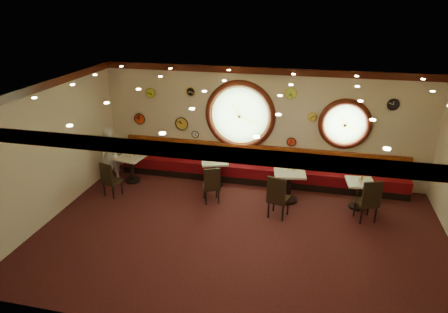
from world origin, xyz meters
TOP-DOWN VIEW (x-y plane):
  - floor at (0.00, 0.00)m, footprint 9.00×6.00m
  - ceiling at (0.00, 0.00)m, footprint 9.00×6.00m
  - wall_back at (0.00, 3.00)m, footprint 9.00×0.02m
  - wall_front at (0.00, -3.00)m, footprint 9.00×0.02m
  - wall_left at (-4.50, 0.00)m, footprint 0.02×6.00m
  - molding_back at (0.00, 2.95)m, footprint 9.00×0.10m
  - molding_front at (0.00, -2.95)m, footprint 9.00×0.10m
  - molding_left at (-4.45, 0.00)m, footprint 0.10×6.00m
  - banquette_base at (0.00, 2.72)m, footprint 8.00×0.55m
  - banquette_seat at (0.00, 2.72)m, footprint 8.00×0.55m
  - banquette_back at (0.00, 2.94)m, footprint 8.00×0.10m
  - porthole_left_glass at (-0.60, 3.00)m, footprint 1.66×0.02m
  - porthole_left_frame at (-0.60, 2.98)m, footprint 1.98×0.18m
  - porthole_left_ring at (-0.60, 2.95)m, footprint 1.61×0.03m
  - porthole_right_glass at (2.20, 3.00)m, footprint 1.10×0.02m
  - porthole_right_frame at (2.20, 2.98)m, footprint 1.38×0.18m
  - porthole_right_ring at (2.20, 2.95)m, footprint 1.09×0.03m
  - wall_clock_0 at (0.85, 2.96)m, footprint 0.24×0.03m
  - wall_clock_1 at (-3.60, 2.96)m, footprint 0.32×0.03m
  - wall_clock_2 at (-1.90, 2.96)m, footprint 0.20×0.03m
  - wall_clock_3 at (3.30, 2.96)m, footprint 0.28×0.03m
  - wall_clock_4 at (-2.30, 2.96)m, footprint 0.36×0.03m
  - wall_clock_5 at (-2.00, 2.96)m, footprint 0.24×0.03m
  - wall_clock_6 at (-3.20, 2.96)m, footprint 0.26×0.03m
  - wall_clock_7 at (1.35, 2.96)m, footprint 0.22×0.03m
  - wall_clock_8 at (0.75, 2.96)m, footprint 0.30×0.03m
  - table_a at (-3.50, 1.97)m, footprint 0.77×0.77m
  - table_b at (-1.14, 2.22)m, footprint 0.89×0.89m
  - table_c at (0.91, 1.78)m, footprint 0.88×0.88m
  - table_d at (2.63, 1.83)m, footprint 0.72×0.72m
  - chair_a at (-3.66, 0.99)m, footprint 0.50×0.50m
  - chair_b at (-0.97, 1.25)m, footprint 0.55×0.55m
  - chair_c at (0.72, 0.88)m, footprint 0.55×0.55m
  - chair_d at (2.79, 1.19)m, footprint 0.58×0.58m
  - condiment_a_salt at (-3.62, 1.97)m, footprint 0.03×0.03m
  - condiment_b_salt at (-1.22, 2.25)m, footprint 0.04×0.04m
  - condiment_c_salt at (0.87, 1.88)m, footprint 0.04×0.04m
  - condiment_d_salt at (2.60, 1.83)m, footprint 0.03×0.03m
  - condiment_a_pepper at (-3.49, 1.91)m, footprint 0.04×0.04m
  - condiment_b_pepper at (-1.14, 2.23)m, footprint 0.04×0.04m
  - condiment_c_pepper at (1.00, 1.80)m, footprint 0.03×0.03m
  - condiment_d_pepper at (2.63, 1.75)m, footprint 0.04×0.04m
  - condiment_a_bottle at (-3.44, 2.10)m, footprint 0.04×0.04m
  - condiment_b_bottle at (-1.05, 2.34)m, footprint 0.05×0.05m
  - condiment_c_bottle at (1.04, 1.91)m, footprint 0.05×0.05m
  - condiment_d_bottle at (2.67, 1.93)m, footprint 0.06×0.06m
  - waiter at (-4.00, 1.82)m, footprint 0.68×0.70m

SIDE VIEW (x-z plane):
  - floor at x=0.00m, z-range 0.00..0.00m
  - banquette_base at x=0.00m, z-range 0.00..0.20m
  - banquette_seat at x=0.00m, z-range 0.20..0.50m
  - table_d at x=2.63m, z-range 0.09..0.81m
  - table_a at x=-3.50m, z-range 0.10..0.85m
  - table_b at x=-1.14m, z-range 0.10..0.87m
  - table_c at x=0.91m, z-range 0.11..0.95m
  - chair_a at x=-3.66m, z-range 0.25..0.84m
  - chair_b at x=-0.97m, z-range 0.26..0.87m
  - chair_d at x=2.79m, z-range 0.28..0.95m
  - chair_c at x=0.72m, z-range 0.29..0.96m
  - banquette_back at x=0.00m, z-range 0.48..1.02m
  - condiment_d_salt at x=2.60m, z-range 0.72..0.81m
  - condiment_d_pepper at x=2.63m, z-range 0.72..0.83m
  - condiment_a_salt at x=-3.62m, z-range 0.75..0.85m
  - condiment_a_pepper at x=-3.49m, z-range 0.75..0.85m
  - condiment_d_bottle at x=2.67m, z-range 0.72..0.90m
  - waiter at x=-4.00m, z-range 0.00..1.62m
  - condiment_a_bottle at x=-3.44m, z-range 0.75..0.89m
  - condiment_b_pepper at x=-1.14m, z-range 0.77..0.88m
  - condiment_b_salt at x=-1.22m, z-range 0.77..0.89m
  - condiment_b_bottle at x=-1.05m, z-range 0.77..0.93m
  - condiment_c_pepper at x=1.00m, z-range 0.84..0.93m
  - condiment_c_salt at x=0.87m, z-range 0.84..0.94m
  - condiment_c_bottle at x=1.04m, z-range 0.84..1.01m
  - wall_clock_0 at x=0.85m, z-range 1.08..1.32m
  - wall_clock_2 at x=-1.90m, z-range 1.10..1.30m
  - wall_clock_4 at x=-2.30m, z-range 1.32..1.68m
  - wall_clock_1 at x=-3.60m, z-range 1.39..1.71m
  - wall_back at x=0.00m, z-range 0.00..3.20m
  - wall_front at x=0.00m, z-range 0.00..3.20m
  - wall_left at x=-4.50m, z-range 0.00..3.20m
  - porthole_right_ring at x=2.20m, z-range 1.26..2.34m
  - porthole_right_glass at x=2.20m, z-range 1.25..2.35m
  - porthole_right_frame at x=2.20m, z-range 1.11..2.49m
  - porthole_left_glass at x=-0.60m, z-range 1.02..2.68m
  - porthole_left_frame at x=-0.60m, z-range 0.86..2.84m
  - porthole_left_ring at x=-0.60m, z-range 1.04..2.66m
  - wall_clock_7 at x=1.35m, z-range 1.84..2.06m
  - wall_clock_6 at x=-3.20m, z-range 2.22..2.48m
  - wall_clock_3 at x=3.30m, z-range 2.26..2.54m
  - wall_clock_5 at x=-2.00m, z-range 2.33..2.57m
  - wall_clock_8 at x=0.75m, z-range 2.40..2.70m
  - molding_back at x=0.00m, z-range 3.02..3.20m
  - molding_front at x=0.00m, z-range 3.02..3.20m
  - molding_left at x=-4.45m, z-range 3.02..3.20m
  - ceiling at x=0.00m, z-range 3.19..3.21m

